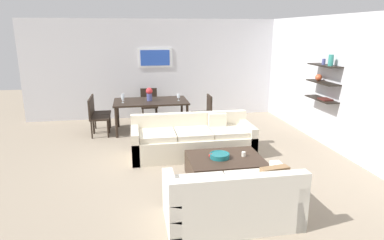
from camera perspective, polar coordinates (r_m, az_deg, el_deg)
The scene contains 19 objects.
ground_plane at distance 6.39m, azimuth -0.19°, elevation -6.99°, with size 18.00×18.00×0.00m, color gray.
back_wall_unit at distance 9.52m, azimuth -2.11°, elevation 8.72°, with size 8.40×0.09×2.70m.
right_wall_shelf_unit at distance 7.67m, azimuth 21.98°, elevation 6.10°, with size 0.34×8.20×2.70m.
sofa_beige at distance 6.62m, azimuth 0.12°, elevation -3.52°, with size 2.36×0.90×0.78m.
loveseat_white at distance 4.43m, azimuth 6.80°, elevation -13.44°, with size 1.68×0.90×0.78m.
coffee_table at distance 5.62m, azimuth 5.62°, elevation -8.15°, with size 1.21×0.93×0.38m.
decorative_bowl at distance 5.51m, azimuth 4.71°, elevation -6.02°, with size 0.33×0.33×0.08m.
candle_jar at distance 5.62m, azimuth 8.75°, elevation -5.74°, with size 0.07×0.07×0.08m, color silver.
apple_on_coffee_table at distance 5.51m, azimuth 3.24°, elevation -6.06°, with size 0.07×0.07×0.07m, color red.
dining_table at distance 8.19m, azimuth -7.00°, elevation 2.82°, with size 1.76×1.01×0.75m.
dining_chair_left_far at distance 8.48m, azimuth -15.76°, elevation 1.56°, with size 0.44×0.44×0.88m.
dining_chair_left_near at distance 8.04m, azimuth -16.05°, elevation 0.82°, with size 0.44×0.44×0.88m.
dining_chair_head at distance 9.11m, azimuth -7.29°, elevation 2.92°, with size 0.44×0.44×0.88m.
dining_chair_right_near at distance 8.17m, azimuth 2.18°, elevation 1.62°, with size 0.44×0.44×0.88m.
wine_glass_right_near at distance 8.09m, azimuth -2.31°, elevation 4.09°, with size 0.07×0.07×0.17m.
wine_glass_head at distance 8.58m, azimuth -7.21°, elevation 4.69°, with size 0.07×0.07×0.17m.
wine_glass_left_far at distance 8.27m, azimuth -11.67°, elevation 4.06°, with size 0.07×0.07×0.16m.
wine_glass_left_near at distance 8.02m, azimuth -11.70°, elevation 3.67°, with size 0.07×0.07×0.16m.
centerpiece_vase at distance 8.14m, azimuth -7.27°, elevation 4.48°, with size 0.16×0.16×0.32m.
Camera 1 is at (-1.01, -5.84, 2.40)m, focal length 31.38 mm.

